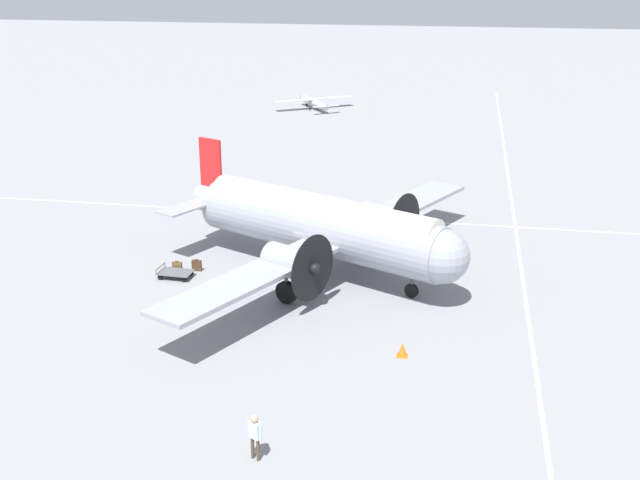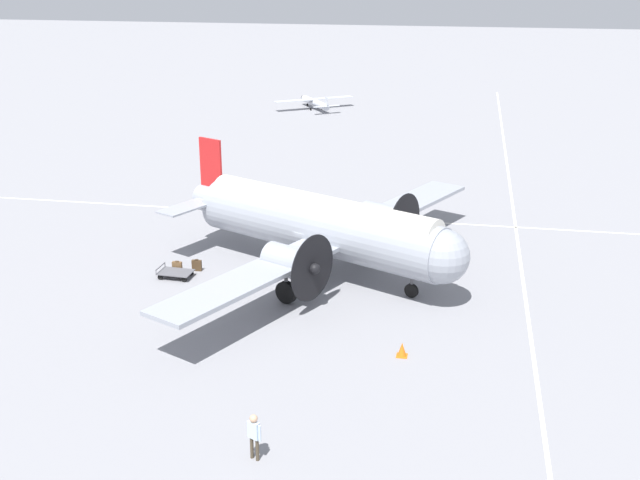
# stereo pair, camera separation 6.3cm
# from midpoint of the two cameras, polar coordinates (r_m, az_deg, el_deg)

# --- Properties ---
(ground_plane) EXTENTS (300.00, 300.00, 0.00)m
(ground_plane) POSITION_cam_midpoint_polar(r_m,az_deg,el_deg) (41.83, -0.04, -2.29)
(ground_plane) COLOR gray
(apron_line_eastwest) EXTENTS (120.00, 0.16, 0.01)m
(apron_line_eastwest) POSITION_cam_midpoint_polar(r_m,az_deg,el_deg) (50.45, 1.88, 1.62)
(apron_line_eastwest) COLOR silver
(apron_line_eastwest) RESTS_ON ground_plane
(apron_line_northsouth) EXTENTS (0.16, 120.00, 0.01)m
(apron_line_northsouth) POSITION_cam_midpoint_polar(r_m,az_deg,el_deg) (41.37, 14.25, -3.19)
(apron_line_northsouth) COLOR silver
(apron_line_northsouth) RESTS_ON ground_plane
(airliner_main) EXTENTS (16.54, 22.64, 6.09)m
(airliner_main) POSITION_cam_midpoint_polar(r_m,az_deg,el_deg) (40.66, 0.49, 0.98)
(airliner_main) COLOR #9399A3
(airliner_main) RESTS_ON ground_plane
(crew_foreground) EXTENTS (0.53, 0.33, 1.67)m
(crew_foreground) POSITION_cam_midpoint_polar(r_m,az_deg,el_deg) (26.86, -4.72, -13.47)
(crew_foreground) COLOR #473D2D
(crew_foreground) RESTS_ON ground_plane
(suitcase_near_door) EXTENTS (0.51, 0.17, 0.60)m
(suitcase_near_door) POSITION_cam_midpoint_polar(r_m,az_deg,el_deg) (42.40, -10.16, -1.89)
(suitcase_near_door) COLOR brown
(suitcase_near_door) RESTS_ON ground_plane
(suitcase_upright_spare) EXTENTS (0.51, 0.17, 0.63)m
(suitcase_upright_spare) POSITION_cam_midpoint_polar(r_m,az_deg,el_deg) (42.40, -8.80, -1.80)
(suitcase_upright_spare) COLOR #47331E
(suitcase_upright_spare) RESTS_ON ground_plane
(baggage_cart) EXTENTS (1.76, 1.24, 0.56)m
(baggage_cart) POSITION_cam_midpoint_polar(r_m,az_deg,el_deg) (41.70, -10.30, -2.30)
(baggage_cart) COLOR #56565B
(baggage_cart) RESTS_ON ground_plane
(light_aircraft_distant) EXTENTS (7.81, 6.52, 1.75)m
(light_aircraft_distant) POSITION_cam_midpoint_polar(r_m,az_deg,el_deg) (86.24, -0.47, 9.79)
(light_aircraft_distant) COLOR #B7BCC6
(light_aircraft_distant) RESTS_ON ground_plane
(traffic_cone) EXTENTS (0.46, 0.46, 0.61)m
(traffic_cone) POSITION_cam_midpoint_polar(r_m,az_deg,el_deg) (33.49, 5.83, -7.77)
(traffic_cone) COLOR orange
(traffic_cone) RESTS_ON ground_plane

